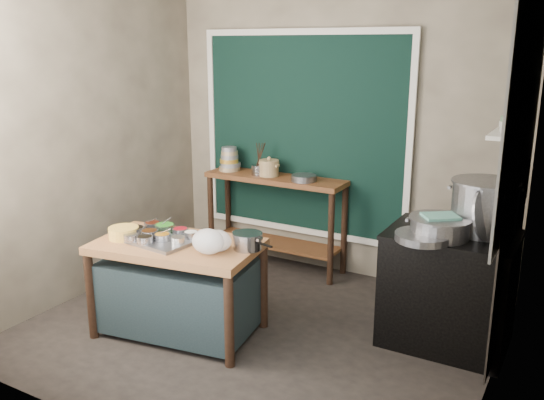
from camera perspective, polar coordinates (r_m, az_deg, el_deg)
The scene contains 30 objects.
floor at distance 4.74m, azimuth -1.49°, elevation -12.80°, with size 3.50×3.00×0.02m, color black.
back_wall at distance 5.60m, azimuth 6.47°, elevation 6.71°, with size 3.50×0.02×2.80m, color gray.
left_wall at distance 5.38m, azimuth -17.95°, elevation 5.74°, with size 0.02×3.00×2.80m, color gray.
right_wall at distance 3.70m, azimuth 22.42°, elevation 1.29°, with size 0.02×3.00×2.80m, color gray.
curtain_panel at distance 5.71m, azimuth 3.05°, elevation 6.45°, with size 2.10×0.02×1.90m, color black.
curtain_frame at distance 5.70m, azimuth 3.01°, elevation 6.43°, with size 2.22×0.03×2.02m, color beige, non-canonical shape.
tile_panel at distance 4.17m, azimuth 23.75°, elevation 8.91°, with size 0.02×1.70×1.70m, color #B2B2AA.
soot_patch at distance 4.51m, azimuth 22.42°, elevation -5.62°, with size 0.01×1.30×1.30m, color black.
wall_shelf at distance 4.51m, azimuth 22.53°, elevation 6.19°, with size 0.22×0.70×0.03m, color beige.
prep_table at distance 4.60m, azimuth -9.24°, elevation -8.60°, with size 1.25×0.72×0.75m, color #9A6338.
back_counter at distance 5.84m, azimuth 0.34°, elevation -2.16°, with size 1.45×0.40×0.95m, color brown.
stove_block at distance 4.58m, azimuth 17.02°, elevation -8.55°, with size 0.90×0.68×0.85m, color black.
stove_top at distance 4.42m, azimuth 17.46°, elevation -3.31°, with size 0.92×0.69×0.03m, color black.
condiment_tray at distance 4.54m, azimuth -11.09°, elevation -3.76°, with size 0.59×0.42×0.03m, color gray.
condiment_bowls at distance 4.55m, azimuth -11.26°, elevation -3.19°, with size 0.56×0.42×0.06m.
yellow_basin at distance 4.63m, azimuth -14.48°, elevation -3.16°, with size 0.23×0.23×0.09m, color gold.
saucepan at distance 4.26m, azimuth -2.45°, elevation -4.07°, with size 0.23×0.23×0.12m, color gray, non-canonical shape.
plastic_bag_a at distance 4.18m, azimuth -6.34°, elevation -4.10°, with size 0.25×0.21×0.18m, color white.
plastic_bag_b at distance 4.22m, azimuth -5.40°, elevation -4.04°, with size 0.21×0.18×0.16m, color white.
bowl_stack at distance 5.97m, azimuth -4.21°, elevation 3.95°, with size 0.22×0.22×0.25m.
utensil_cup at distance 5.77m, azimuth -1.23°, elevation 3.02°, with size 0.17×0.17×0.10m, color gray.
ceramic_crock at distance 5.71m, azimuth -0.30°, elevation 3.09°, with size 0.21×0.21×0.14m, color #9A7C54, non-canonical shape.
wide_bowl at distance 5.50m, azimuth 3.17°, elevation 2.19°, with size 0.24×0.24×0.06m, color gray.
stock_pot at distance 4.45m, azimuth 20.26°, elevation -0.63°, with size 0.50×0.50×0.39m, color gray, non-canonical shape.
pot_lid at distance 4.29m, azimuth 20.40°, elevation -1.29°, with size 0.39×0.39×0.02m, color gray.
steamer at distance 4.28m, azimuth 16.28°, elevation -2.60°, with size 0.45×0.45×0.15m, color gray, non-canonical shape.
green_cloth at distance 4.25m, azimuth 16.36°, elevation -1.55°, with size 0.24×0.19×0.02m, color #53917F.
shallow_pan at distance 4.18m, azimuth 14.70°, elevation -3.57°, with size 0.39×0.39×0.05m, color gray.
shelf_bowl_stack at distance 4.42m, azimuth 22.47°, elevation 6.92°, with size 0.14×0.14×0.11m.
shelf_bowl_green at distance 4.74m, azimuth 22.97°, elevation 6.98°, with size 0.12×0.12×0.04m, color gray.
Camera 1 is at (2.18, -3.58, 2.21)m, focal length 38.00 mm.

